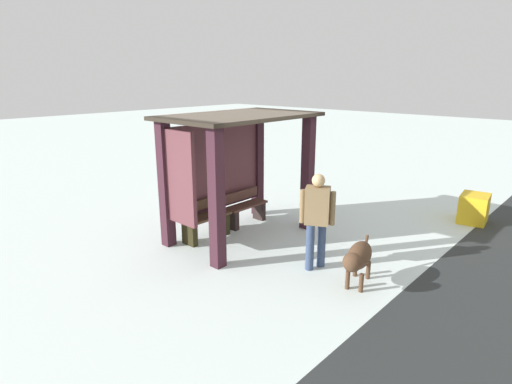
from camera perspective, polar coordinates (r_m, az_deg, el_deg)
ground_plane at (r=8.56m, az=-2.06°, el=-6.00°), size 60.00×60.00×0.00m
bus_shelter at (r=8.17m, az=-3.76°, el=5.03°), size 3.00×1.85×2.46m
bench_left_inside at (r=8.36m, az=-6.95°, el=-4.06°), size 1.05×0.40×0.77m
bench_center_inside at (r=9.11m, az=-1.46°, el=-2.35°), size 1.05×0.34×0.74m
person_walking at (r=6.91m, az=8.39°, el=-3.11°), size 0.43×0.56×1.64m
dog at (r=6.61m, az=13.88°, el=-8.69°), size 1.10×0.53×0.70m
grit_bin at (r=10.42m, az=27.75°, el=-2.01°), size 0.77×0.65×0.64m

